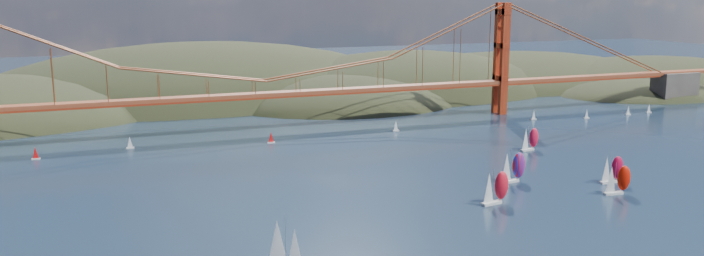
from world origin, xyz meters
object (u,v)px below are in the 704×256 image
racer_1 (617,179)px  racer_2 (612,169)px  racer_3 (530,139)px  racer_rwb (512,167)px  sloop_navy (282,245)px  racer_0 (495,187)px

racer_1 → racer_2: racer_1 is taller
racer_2 → racer_1: bearing=-126.3°
racer_3 → racer_rwb: bearing=-142.9°
racer_1 → racer_3: bearing=85.9°
sloop_navy → racer_2: size_ratio=1.27×
sloop_navy → racer_0: bearing=31.9°
racer_0 → racer_1: bearing=-16.3°
sloop_navy → racer_rwb: bearing=38.5°
sloop_navy → racer_3: size_ratio=1.27×
racer_0 → racer_3: racer_0 is taller
sloop_navy → racer_0: 73.25m
racer_0 → racer_1: 40.11m
racer_1 → racer_3: 59.43m
sloop_navy → racer_3: bearing=46.2°
sloop_navy → racer_1: bearing=22.9°
sloop_navy → racer_1: 110.83m
racer_0 → racer_rwb: (17.88, 17.92, 0.10)m
racer_3 → racer_rwb: size_ratio=0.90×
racer_0 → racer_2: bearing=-2.3°
racer_1 → sloop_navy: bearing=-164.7°
sloop_navy → racer_0: (69.36, 23.56, -0.44)m
racer_2 → racer_rwb: racer_rwb is taller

